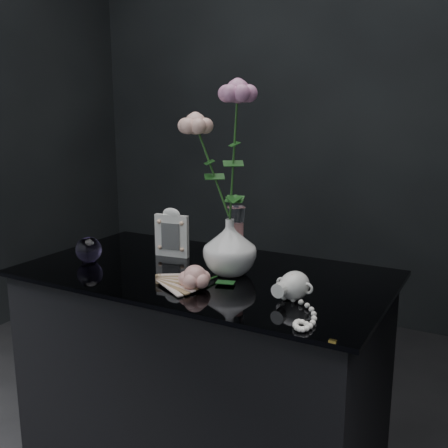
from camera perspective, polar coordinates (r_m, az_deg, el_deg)
The scene contains 9 objects.
table at distance 1.67m, azimuth -2.12°, elevation -17.69°, with size 1.05×0.58×0.76m.
vase at distance 1.47m, azimuth 0.63°, elevation -2.50°, with size 0.15×0.15×0.16m, color white.
wine_glass at distance 1.51m, azimuth 1.28°, elevation -1.60°, with size 0.06×0.06×0.18m, color white, non-canonical shape.
picture_frame at distance 1.65m, azimuth -5.71°, elevation -0.91°, with size 0.12×0.09×0.16m, color white, non-canonical shape.
paperweight at distance 1.64m, azimuth -14.52°, elevation -2.72°, with size 0.08×0.08×0.08m, color #987BC8, non-canonical shape.
paper_fan at distance 1.42m, azimuth -7.16°, elevation -5.86°, with size 0.26×0.21×0.03m, color beige, non-canonical shape.
loose_rose at distance 1.36m, azimuth -3.20°, elevation -5.78°, with size 0.14×0.19×0.06m, color #F2A69C, non-canonical shape.
pearl_jar at distance 1.30m, azimuth 7.67°, elevation -6.52°, with size 0.25×0.26×0.07m, color white, non-canonical shape.
roses at distance 1.43m, azimuth -0.21°, elevation 8.03°, with size 0.20×0.11×0.43m.
Camera 1 is at (0.75, -1.19, 1.22)m, focal length 42.00 mm.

